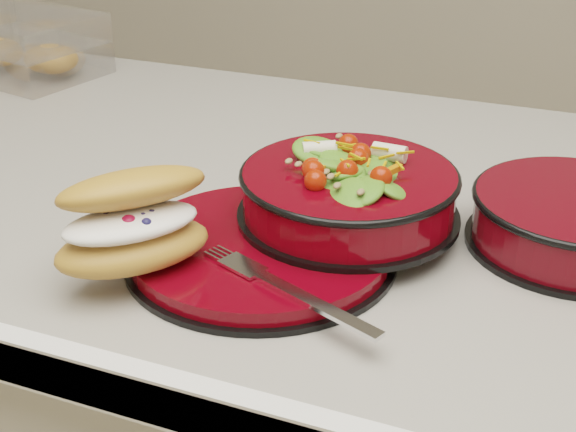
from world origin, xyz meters
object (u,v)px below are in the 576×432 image
at_px(pastry_box, 22,45).
at_px(extra_bowl, 576,219).
at_px(salad_bowl, 349,185).
at_px(dinner_plate, 261,250).
at_px(croissant, 135,222).
at_px(fork, 292,291).

xyz_separation_m(pastry_box, extra_bowl, (0.87, -0.27, -0.02)).
bearing_deg(salad_bowl, pastry_box, 153.17).
bearing_deg(salad_bowl, extra_bowl, 15.89).
height_order(dinner_plate, croissant, croissant).
bearing_deg(fork, extra_bowl, -22.88).
distance_m(dinner_plate, croissant, 0.13).
height_order(croissant, pastry_box, croissant).
bearing_deg(pastry_box, salad_bowl, -14.80).
xyz_separation_m(croissant, extra_bowl, (0.36, 0.22, -0.03)).
distance_m(salad_bowl, fork, 0.16).
distance_m(salad_bowl, extra_bowl, 0.22).
bearing_deg(dinner_plate, pastry_box, 145.50).
bearing_deg(extra_bowl, dinner_plate, -153.25).
bearing_deg(fork, salad_bowl, 22.07).
bearing_deg(croissant, pastry_box, 88.30).
relative_size(salad_bowl, extra_bowl, 1.07).
distance_m(croissant, pastry_box, 0.70).
bearing_deg(pastry_box, dinner_plate, -22.46).
xyz_separation_m(croissant, fork, (0.15, 0.00, -0.04)).
distance_m(dinner_plate, pastry_box, 0.72).
bearing_deg(pastry_box, extra_bowl, -5.33).
height_order(dinner_plate, fork, fork).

